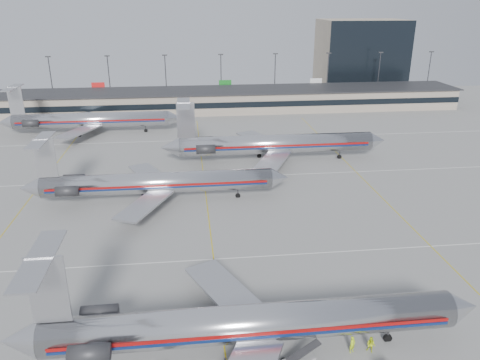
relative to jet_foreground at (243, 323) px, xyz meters
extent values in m
plane|color=gray|center=(-1.74, 7.67, -3.44)|extent=(260.00, 260.00, 0.00)
cube|color=silver|center=(-1.74, 17.67, -3.43)|extent=(160.00, 0.15, 0.02)
cube|color=gray|center=(-1.74, 105.67, -0.44)|extent=(160.00, 16.00, 6.00)
cube|color=black|center=(-1.74, 97.57, -0.24)|extent=(160.00, 0.20, 1.60)
cube|color=#2D2D30|center=(-1.74, 105.67, 2.66)|extent=(162.00, 17.00, 0.30)
cylinder|color=#38383D|center=(-46.74, 119.67, 4.06)|extent=(0.30, 0.30, 15.00)
cube|color=#2D2D30|center=(-46.74, 119.67, 11.66)|extent=(1.60, 0.40, 0.35)
cylinder|color=#38383D|center=(-28.74, 119.67, 4.06)|extent=(0.30, 0.30, 15.00)
cube|color=#2D2D30|center=(-28.74, 119.67, 11.66)|extent=(1.60, 0.40, 0.35)
cylinder|color=#38383D|center=(-10.74, 119.67, 4.06)|extent=(0.30, 0.30, 15.00)
cube|color=#2D2D30|center=(-10.74, 119.67, 11.66)|extent=(1.60, 0.40, 0.35)
cylinder|color=#38383D|center=(7.26, 119.67, 4.06)|extent=(0.30, 0.30, 15.00)
cube|color=#2D2D30|center=(7.26, 119.67, 11.66)|extent=(1.60, 0.40, 0.35)
cylinder|color=#38383D|center=(25.26, 119.67, 4.06)|extent=(0.30, 0.30, 15.00)
cube|color=#2D2D30|center=(25.26, 119.67, 11.66)|extent=(1.60, 0.40, 0.35)
cylinder|color=#38383D|center=(43.26, 119.67, 4.06)|extent=(0.30, 0.30, 15.00)
cube|color=#2D2D30|center=(43.26, 119.67, 11.66)|extent=(1.60, 0.40, 0.35)
cylinder|color=#38383D|center=(61.26, 119.67, 4.06)|extent=(0.30, 0.30, 15.00)
cube|color=#2D2D30|center=(61.26, 119.67, 11.66)|extent=(1.60, 0.40, 0.35)
cylinder|color=#38383D|center=(79.26, 119.67, 4.06)|extent=(0.30, 0.30, 15.00)
cube|color=#2D2D30|center=(79.26, 119.67, 11.66)|extent=(1.60, 0.40, 0.35)
cube|color=tan|center=(60.26, 135.67, 9.06)|extent=(30.00, 20.00, 25.00)
cylinder|color=silver|center=(0.95, 0.00, -0.05)|extent=(38.68, 3.58, 3.58)
cone|color=silver|center=(21.84, 0.00, -0.05)|extent=(3.09, 3.58, 3.58)
cone|color=#B5B5BA|center=(-20.13, 0.00, -0.05)|extent=(3.48, 3.58, 3.58)
cube|color=#910A0A|center=(0.95, -1.80, 0.09)|extent=(36.75, 0.05, 0.34)
cube|color=#0B1E52|center=(0.95, -1.80, -0.29)|extent=(36.75, 0.05, 0.27)
cube|color=#B5B5BA|center=(-0.98, 6.77, -1.02)|extent=(8.99, 13.11, 0.31)
cube|color=#B5B5BA|center=(-16.94, 0.00, 5.02)|extent=(3.29, 0.24, 6.58)
cube|color=#B5B5BA|center=(-17.23, 0.00, 8.12)|extent=(2.32, 10.15, 0.17)
cylinder|color=#2D2D30|center=(-13.55, 2.76, 0.24)|extent=(3.48, 1.64, 1.64)
cylinder|color=#2D2D30|center=(-13.55, -2.75, 0.24)|extent=(3.48, 1.64, 1.64)
cylinder|color=#2D2D30|center=(14.49, 0.00, -2.64)|extent=(0.19, 0.19, 1.60)
cylinder|color=#2D2D30|center=(-1.95, 2.32, -2.64)|extent=(0.19, 0.19, 1.60)
cylinder|color=black|center=(14.49, 0.00, -3.10)|extent=(0.87, 0.29, 0.87)
cylinder|color=silver|center=(-9.56, 37.65, -0.13)|extent=(37.81, 3.50, 3.50)
cone|color=silver|center=(10.86, 37.65, -0.13)|extent=(3.02, 3.50, 3.50)
cone|color=#B5B5BA|center=(-30.16, 37.65, -0.13)|extent=(3.40, 3.50, 3.50)
cube|color=#910A0A|center=(-9.56, 35.89, 0.01)|extent=(35.92, 0.05, 0.33)
cube|color=#0B1E52|center=(-9.56, 35.89, -0.37)|extent=(35.92, 0.05, 0.26)
cube|color=#B5B5BA|center=(-11.45, 44.26, -1.07)|extent=(8.79, 12.81, 0.30)
cube|color=#B5B5BA|center=(-11.45, 31.03, -1.07)|extent=(8.79, 12.81, 0.30)
cube|color=#B5B5BA|center=(-27.04, 37.65, 4.83)|extent=(3.21, 0.24, 6.43)
cube|color=#B5B5BA|center=(-27.33, 37.65, 7.86)|extent=(2.27, 9.92, 0.17)
cylinder|color=#2D2D30|center=(-23.73, 40.34, 0.15)|extent=(3.40, 1.61, 1.61)
cylinder|color=#2D2D30|center=(-23.73, 34.95, 0.15)|extent=(3.40, 1.61, 1.61)
cylinder|color=#2D2D30|center=(3.68, 37.65, -2.66)|extent=(0.19, 0.19, 1.56)
cylinder|color=#2D2D30|center=(-12.39, 35.38, -2.66)|extent=(0.19, 0.19, 1.56)
cylinder|color=#2D2D30|center=(-12.39, 39.92, -2.66)|extent=(0.19, 0.19, 1.56)
cylinder|color=black|center=(3.68, 37.65, -3.11)|extent=(0.85, 0.28, 0.85)
cylinder|color=silver|center=(13.81, 56.08, 0.27)|extent=(40.23, 3.92, 3.92)
cone|color=silver|center=(35.62, 56.08, 0.27)|extent=(3.39, 3.92, 3.92)
cone|color=#B5B5BA|center=(-8.21, 56.08, 0.27)|extent=(3.81, 3.92, 3.92)
cube|color=#910A0A|center=(13.81, 54.11, 0.43)|extent=(38.22, 0.05, 0.37)
cube|color=#0B1E52|center=(13.81, 54.11, 0.00)|extent=(38.22, 0.05, 0.30)
cube|color=#B5B5BA|center=(11.69, 63.49, -0.79)|extent=(9.85, 14.35, 0.34)
cube|color=#B5B5BA|center=(11.69, 48.67, -0.79)|extent=(9.85, 14.35, 0.34)
cube|color=#B5B5BA|center=(-4.72, 56.08, 5.83)|extent=(3.60, 0.26, 7.20)
cube|color=#B5B5BA|center=(-5.03, 56.08, 9.21)|extent=(2.54, 11.12, 0.19)
cylinder|color=#2D2D30|center=(-1.01, 59.10, 0.59)|extent=(3.81, 1.80, 1.80)
cylinder|color=#2D2D30|center=(-1.01, 53.06, 0.59)|extent=(3.81, 1.80, 1.80)
cylinder|color=#2D2D30|center=(27.57, 56.08, -2.56)|extent=(0.21, 0.21, 1.75)
cylinder|color=#2D2D30|center=(10.64, 53.54, -2.56)|extent=(0.21, 0.21, 1.75)
cylinder|color=#2D2D30|center=(10.64, 58.62, -2.56)|extent=(0.21, 0.21, 1.75)
cylinder|color=black|center=(27.57, 56.08, -3.07)|extent=(0.95, 0.32, 0.95)
cylinder|color=silver|center=(-28.12, 82.51, 0.07)|extent=(38.05, 3.70, 3.70)
cone|color=silver|center=(-7.49, 82.51, 0.07)|extent=(3.20, 3.70, 3.70)
cone|color=#B5B5BA|center=(-48.95, 82.51, 0.07)|extent=(3.60, 3.70, 3.70)
cube|color=#910A0A|center=(-28.12, 80.65, 0.22)|extent=(36.15, 0.05, 0.35)
cube|color=#0B1E52|center=(-28.12, 80.65, -0.18)|extent=(36.15, 0.05, 0.28)
cube|color=#B5B5BA|center=(-30.12, 89.52, -0.93)|extent=(9.31, 13.57, 0.32)
cube|color=#B5B5BA|center=(-30.12, 75.50, -0.93)|extent=(9.31, 13.57, 0.32)
cube|color=#B5B5BA|center=(-45.64, 82.51, 5.32)|extent=(3.40, 0.25, 6.81)
cube|color=#B5B5BA|center=(-45.94, 82.51, 8.53)|extent=(2.40, 10.51, 0.18)
cylinder|color=#2D2D30|center=(-42.14, 85.37, 0.37)|extent=(3.60, 1.70, 1.70)
cylinder|color=#2D2D30|center=(-42.14, 79.66, 0.37)|extent=(3.60, 1.70, 1.70)
cylinder|color=#2D2D30|center=(-15.10, 82.51, -2.61)|extent=(0.20, 0.20, 1.65)
cylinder|color=#2D2D30|center=(-31.12, 80.11, -2.61)|extent=(0.20, 0.20, 1.65)
cylinder|color=#2D2D30|center=(-31.12, 84.92, -2.61)|extent=(0.20, 0.20, 1.65)
cylinder|color=black|center=(-15.10, 82.51, -3.09)|extent=(0.90, 0.30, 0.90)
cube|color=#2D2D30|center=(5.37, -2.18, -1.95)|extent=(3.48, 1.94, 1.20)
cylinder|color=black|center=(6.02, -1.67, -3.20)|extent=(0.47, 0.15, 0.47)
cylinder|color=black|center=(3.60, -1.67, -3.20)|extent=(0.47, 0.15, 0.47)
imported|color=#B5DE14|center=(10.43, -1.10, -2.55)|extent=(0.77, 0.69, 1.78)
imported|color=#C8E215|center=(12.20, -1.32, -2.59)|extent=(1.04, 1.04, 1.70)
camera|label=1|loc=(-4.44, -35.72, 28.39)|focal=35.00mm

